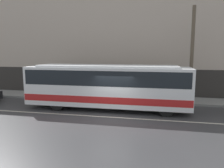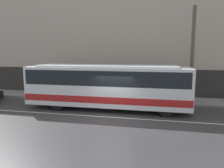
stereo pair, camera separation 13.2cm
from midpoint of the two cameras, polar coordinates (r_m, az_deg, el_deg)
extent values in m
plane|color=#38383A|center=(13.69, -0.28, -8.69)|extent=(60.00, 60.00, 0.00)
cube|color=gray|center=(18.75, 3.08, -3.76)|extent=(60.00, 2.65, 0.16)
cube|color=#B7A899|center=(19.81, 3.84, 11.35)|extent=(60.00, 0.30, 10.09)
cube|color=#2D2B28|center=(19.82, 3.67, 0.38)|extent=(60.00, 0.06, 2.52)
cube|color=beige|center=(13.69, -0.28, -8.67)|extent=(54.00, 0.14, 0.01)
cube|color=white|center=(15.29, -1.63, -0.45)|extent=(11.33, 2.50, 2.64)
cube|color=#B21E1E|center=(15.43, -1.61, -3.28)|extent=(11.27, 2.53, 0.45)
cube|color=black|center=(15.21, -1.64, 1.93)|extent=(10.99, 2.52, 1.00)
cube|color=orange|center=(14.92, 19.88, 3.21)|extent=(0.12, 1.88, 0.28)
cube|color=white|center=(15.14, -1.65, 4.72)|extent=(9.63, 2.13, 0.12)
cylinder|color=black|center=(14.08, 13.75, -6.42)|extent=(0.96, 0.28, 0.96)
cylinder|color=black|center=(16.21, 13.48, -4.46)|extent=(0.96, 0.28, 0.96)
cylinder|color=black|center=(15.60, -14.35, -5.00)|extent=(0.96, 0.28, 0.96)
cylinder|color=black|center=(17.54, -11.24, -3.42)|extent=(0.96, 0.28, 0.96)
cylinder|color=brown|center=(17.59, 19.92, 7.08)|extent=(0.26, 0.26, 7.23)
camera|label=1|loc=(0.07, -90.25, -0.04)|focal=35.00mm
camera|label=2|loc=(0.07, 89.75, 0.04)|focal=35.00mm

